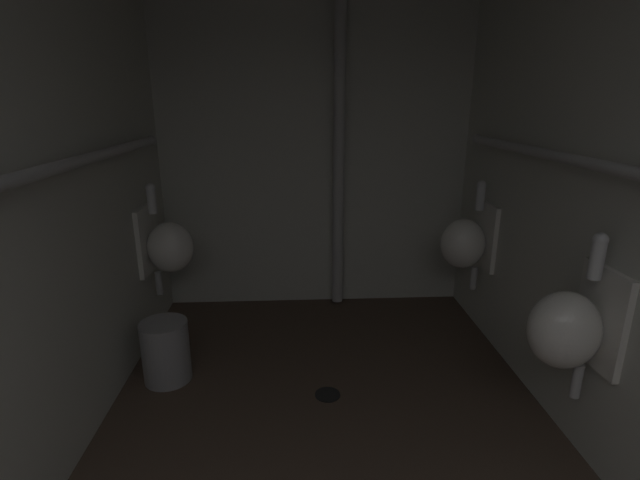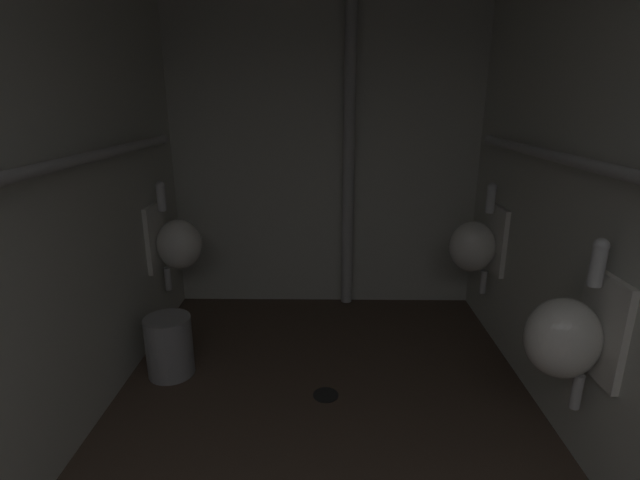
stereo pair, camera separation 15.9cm
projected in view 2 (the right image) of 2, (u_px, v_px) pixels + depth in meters
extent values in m
cube|color=#47382D|center=(323.00, 463.00, 2.13)|extent=(2.40, 3.58, 0.08)
cube|color=beige|center=(20.00, 199.00, 1.79)|extent=(0.06, 3.58, 2.38)
cube|color=beige|center=(633.00, 201.00, 1.76)|extent=(0.06, 3.58, 2.38)
cube|color=beige|center=(325.00, 151.00, 3.46)|extent=(2.40, 0.06, 2.38)
ellipsoid|color=silver|center=(179.00, 244.00, 3.11)|extent=(0.30, 0.26, 0.34)
cube|color=silver|center=(156.00, 237.00, 3.09)|extent=(0.03, 0.30, 0.44)
cylinder|color=silver|center=(161.00, 199.00, 3.02)|extent=(0.06, 0.06, 0.16)
sphere|color=silver|center=(160.00, 186.00, 2.99)|extent=(0.06, 0.06, 0.06)
cylinder|color=#B2B2B2|center=(168.00, 279.00, 3.18)|extent=(0.04, 0.04, 0.16)
ellipsoid|color=silver|center=(562.00, 338.00, 1.89)|extent=(0.30, 0.26, 0.34)
cube|color=silver|center=(602.00, 327.00, 1.87)|extent=(0.03, 0.30, 0.44)
cylinder|color=silver|center=(597.00, 266.00, 1.80)|extent=(0.06, 0.06, 0.16)
sphere|color=silver|center=(601.00, 246.00, 1.77)|extent=(0.06, 0.06, 0.06)
cylinder|color=#B2B2B2|center=(577.00, 391.00, 1.96)|extent=(0.04, 0.04, 0.16)
ellipsoid|color=silver|center=(472.00, 246.00, 3.06)|extent=(0.30, 0.26, 0.34)
cube|color=silver|center=(496.00, 239.00, 3.04)|extent=(0.03, 0.30, 0.44)
cylinder|color=silver|center=(491.00, 200.00, 2.97)|extent=(0.06, 0.06, 0.16)
sphere|color=silver|center=(492.00, 187.00, 2.94)|extent=(0.06, 0.06, 0.06)
cylinder|color=#B2B2B2|center=(483.00, 282.00, 3.13)|extent=(0.04, 0.04, 0.16)
cylinder|color=#B2B2B2|center=(40.00, 170.00, 1.77)|extent=(0.05, 2.79, 0.05)
sphere|color=#B2B2B2|center=(163.00, 139.00, 3.10)|extent=(0.06, 0.06, 0.06)
cylinder|color=#B2B2B2|center=(610.00, 170.00, 1.75)|extent=(0.05, 2.72, 0.05)
sphere|color=#B2B2B2|center=(489.00, 140.00, 3.05)|extent=(0.06, 0.06, 0.06)
cylinder|color=#B2B2B2|center=(349.00, 153.00, 3.35)|extent=(0.08, 0.08, 2.33)
cylinder|color=black|center=(326.00, 395.00, 2.55)|extent=(0.14, 0.14, 0.01)
cylinder|color=gray|center=(169.00, 346.00, 2.71)|extent=(0.27, 0.27, 0.36)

